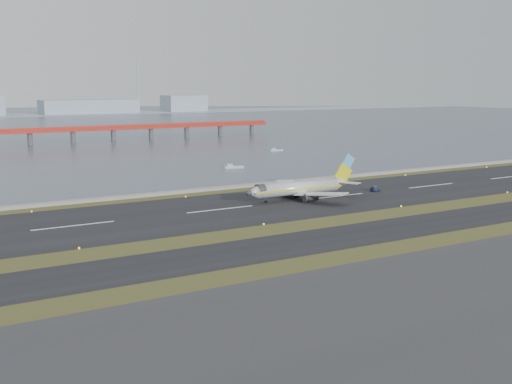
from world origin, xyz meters
The scene contains 10 objects.
ground centered at (0.00, 0.00, 0.00)m, with size 1000.00×1000.00×0.00m, color #374819.
apron_strip centered at (0.00, -55.00, 0.05)m, with size 1000.00×50.00×0.10m, color #313134.
taxiway_strip centered at (0.00, -12.00, 0.05)m, with size 1000.00×18.00×0.10m, color black.
runway_strip centered at (0.00, 30.00, 0.05)m, with size 1000.00×45.00×0.10m, color black.
seawall centered at (0.00, 60.00, 0.50)m, with size 1000.00×2.50×1.00m, color gray.
red_pier centered at (20.00, 250.00, 7.28)m, with size 260.00×5.00×10.20m.
airliner centered at (28.17, 31.64, 3.46)m, with size 38.52×32.89×12.80m.
pushback_tug centered at (56.03, 30.99, 0.87)m, with size 2.92×1.87×1.79m.
workboat_near centered at (45.10, 104.31, 0.61)m, with size 8.31×4.79×1.93m.
workboat_far centered at (96.82, 152.60, 0.52)m, with size 7.04×4.21×1.63m.
Camera 1 is at (-79.89, -121.89, 33.76)m, focal length 45.00 mm.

